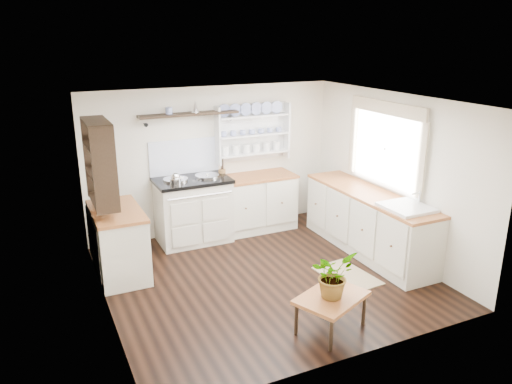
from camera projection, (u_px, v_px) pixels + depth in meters
floor at (265, 276)px, 6.56m from camera, size 4.00×3.80×0.01m
wall_back at (213, 160)px, 7.86m from camera, size 4.00×0.02×2.30m
wall_right at (393, 175)px, 7.02m from camera, size 0.02×3.80×2.30m
wall_left at (101, 217)px, 5.41m from camera, size 0.02×3.80×2.30m
ceiling at (266, 101)px, 5.87m from camera, size 4.00×3.80×0.01m
window at (386, 145)px, 7.01m from camera, size 0.08×1.55×1.22m
aga_cooker at (193, 209)px, 7.58m from camera, size 1.11×0.77×1.02m
back_cabinets at (255, 202)px, 8.05m from camera, size 1.27×0.63×0.90m
right_cabinets at (368, 222)px, 7.20m from camera, size 0.62×2.43×0.90m
belfast_sink at (406, 216)px, 6.45m from camera, size 0.55×0.60×0.45m
left_cabinets at (119, 241)px, 6.52m from camera, size 0.62×1.13×0.90m
plate_rack at (251, 132)px, 7.96m from camera, size 1.20×0.22×0.90m
high_shelf at (189, 115)px, 7.36m from camera, size 1.50×0.29×0.16m
left_shelving at (100, 162)px, 6.13m from camera, size 0.28×0.80×1.05m
kettle at (176, 180)px, 7.20m from camera, size 0.17×0.17×0.21m
utensil_crock at (222, 174)px, 7.75m from camera, size 0.11×0.11×0.13m
center_table at (331, 300)px, 5.29m from camera, size 0.90×0.79×0.41m
potted_plant at (333, 275)px, 5.19m from camera, size 0.56×0.53×0.50m
floor_rug at (347, 276)px, 6.57m from camera, size 0.63×0.90×0.02m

